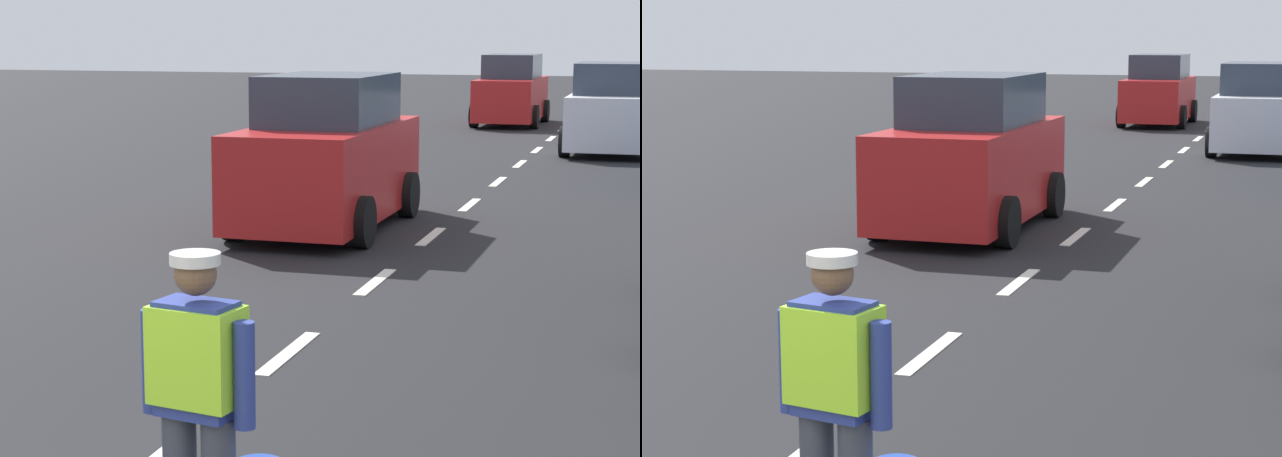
{
  "view_description": "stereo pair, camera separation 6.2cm",
  "coord_description": "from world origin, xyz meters",
  "views": [
    {
      "loc": [
        3.14,
        -3.44,
        2.77
      ],
      "look_at": [
        0.26,
        5.8,
        1.1
      ],
      "focal_mm": 64.61,
      "sensor_mm": 36.0,
      "label": 1
    },
    {
      "loc": [
        3.2,
        -3.43,
        2.77
      ],
      "look_at": [
        0.26,
        5.8,
        1.1
      ],
      "focal_mm": 64.61,
      "sensor_mm": 36.0,
      "label": 2
    }
  ],
  "objects": [
    {
      "name": "car_oncoming_third",
      "position": [
        -1.65,
        30.99,
        0.96
      ],
      "size": [
        1.95,
        4.3,
        2.07
      ],
      "color": "red",
      "rests_on": "ground"
    },
    {
      "name": "car_outgoing_far",
      "position": [
        1.67,
        23.69,
        0.95
      ],
      "size": [
        2.06,
        4.21,
        2.05
      ],
      "color": "silver",
      "rests_on": "ground"
    },
    {
      "name": "lane_center_line",
      "position": [
        0.0,
        25.2,
        0.0
      ],
      "size": [
        0.14,
        46.4,
        0.01
      ],
      "color": "silver",
      "rests_on": "ground"
    },
    {
      "name": "car_oncoming_lead",
      "position": [
        -1.57,
        11.98,
        1.01
      ],
      "size": [
        1.98,
        4.23,
        2.16
      ],
      "color": "red",
      "rests_on": "ground"
    },
    {
      "name": "road_worker",
      "position": [
        0.88,
        1.78,
        0.93
      ],
      "size": [
        0.77,
        0.35,
        1.67
      ],
      "color": "#383D4C",
      "rests_on": "ground"
    },
    {
      "name": "ground_plane",
      "position": [
        0.0,
        21.0,
        0.0
      ],
      "size": [
        96.0,
        96.0,
        0.0
      ],
      "primitive_type": "plane",
      "color": "black"
    }
  ]
}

